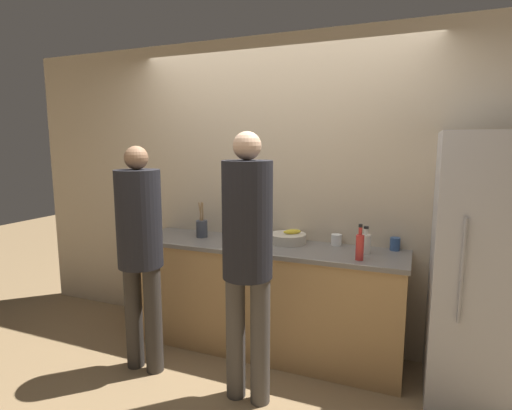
# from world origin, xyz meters

# --- Properties ---
(ground_plane) EXTENTS (14.00, 14.00, 0.00)m
(ground_plane) POSITION_xyz_m (0.00, 0.00, 0.00)
(ground_plane) COLOR #8C704C
(wall_back) EXTENTS (5.20, 0.06, 2.60)m
(wall_back) POSITION_xyz_m (0.00, 0.61, 1.30)
(wall_back) COLOR #C6B293
(wall_back) RESTS_ON ground_plane
(counter) EXTENTS (2.23, 0.59, 0.91)m
(counter) POSITION_xyz_m (0.00, 0.33, 0.45)
(counter) COLOR tan
(counter) RESTS_ON ground_plane
(refrigerator) EXTENTS (0.76, 0.73, 1.79)m
(refrigerator) POSITION_xyz_m (1.62, 0.24, 0.90)
(refrigerator) COLOR #B7B7BC
(refrigerator) RESTS_ON ground_plane
(person_left) EXTENTS (0.33, 0.33, 1.70)m
(person_left) POSITION_xyz_m (-0.75, -0.30, 1.00)
(person_left) COLOR #38332D
(person_left) RESTS_ON ground_plane
(person_center) EXTENTS (0.32, 0.32, 1.79)m
(person_center) POSITION_xyz_m (0.13, -0.34, 1.05)
(person_center) COLOR #4C4742
(person_center) RESTS_ON ground_plane
(fruit_bowl) EXTENTS (0.30, 0.30, 0.12)m
(fruit_bowl) POSITION_xyz_m (0.16, 0.43, 0.95)
(fruit_bowl) COLOR beige
(fruit_bowl) RESTS_ON counter
(utensil_crock) EXTENTS (0.10, 0.10, 0.31)m
(utensil_crock) POSITION_xyz_m (-0.60, 0.35, 0.99)
(utensil_crock) COLOR #3D424C
(utensil_crock) RESTS_ON counter
(bottle_red) EXTENTS (0.06, 0.06, 0.26)m
(bottle_red) POSITION_xyz_m (0.77, 0.16, 1.01)
(bottle_red) COLOR red
(bottle_red) RESTS_ON counter
(bottle_clear) EXTENTS (0.08, 0.08, 0.21)m
(bottle_clear) POSITION_xyz_m (0.79, 0.35, 0.99)
(bottle_clear) COLOR silver
(bottle_clear) RESTS_ON counter
(cup_white) EXTENTS (0.08, 0.08, 0.09)m
(cup_white) POSITION_xyz_m (0.54, 0.52, 0.95)
(cup_white) COLOR white
(cup_white) RESTS_ON counter
(cup_blue) EXTENTS (0.07, 0.07, 0.10)m
(cup_blue) POSITION_xyz_m (0.99, 0.52, 0.96)
(cup_blue) COLOR #335184
(cup_blue) RESTS_ON counter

